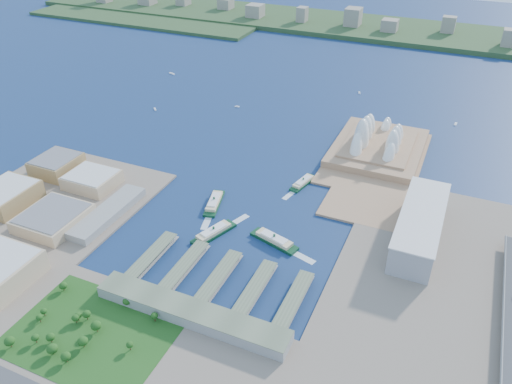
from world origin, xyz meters
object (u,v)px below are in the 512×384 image
at_px(opera_house, 380,133).
at_px(toaster_building, 420,226).
at_px(ferry_a, 214,201).
at_px(ferry_c, 214,231).
at_px(ferry_d, 274,238).
at_px(ferry_b, 303,181).

distance_m(opera_house, toaster_building, 219.62).
bearing_deg(ferry_a, opera_house, 40.60).
height_order(toaster_building, ferry_a, toaster_building).
height_order(toaster_building, ferry_c, toaster_building).
distance_m(ferry_a, ferry_d, 109.27).
height_order(ferry_a, ferry_c, ferry_c).
height_order(ferry_a, ferry_d, ferry_d).
bearing_deg(ferry_d, opera_house, 3.56).
distance_m(ferry_a, ferry_c, 64.50).
xyz_separation_m(ferry_b, ferry_d, (11.87, -136.22, 0.93)).
bearing_deg(ferry_d, ferry_c, 118.83).
distance_m(toaster_building, ferry_d, 168.86).
bearing_deg(toaster_building, ferry_a, -173.22).
xyz_separation_m(toaster_building, ferry_c, (-223.51, -87.35, -14.72)).
bearing_deg(ferry_c, toaster_building, -138.17).
height_order(opera_house, ferry_b, opera_house).
bearing_deg(ferry_b, ferry_a, -120.45).
distance_m(opera_house, ferry_b, 156.76).
height_order(ferry_c, ferry_d, ferry_d).
bearing_deg(ferry_d, ferry_a, 84.08).
bearing_deg(ferry_c, ferry_b, -90.90).
bearing_deg(ferry_b, toaster_building, -8.62).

